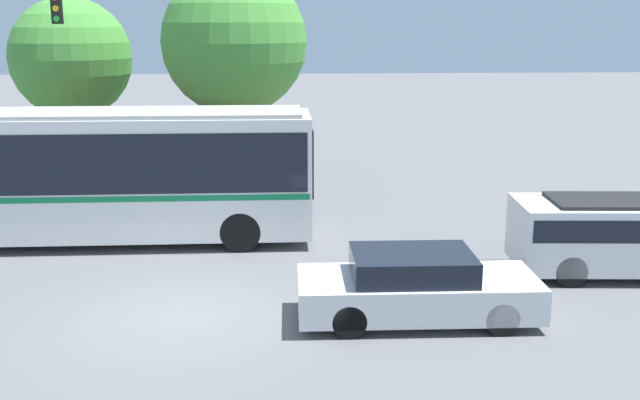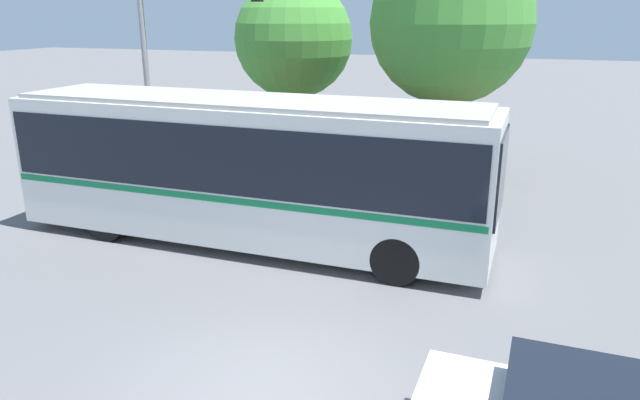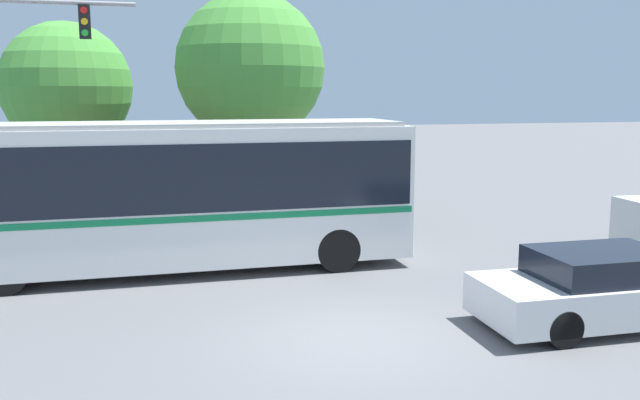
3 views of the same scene
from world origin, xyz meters
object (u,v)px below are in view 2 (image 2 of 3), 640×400
traffic_light_pole (177,36)px  street_tree_centre (451,23)px  city_bus (248,162)px  street_tree_left (294,39)px

traffic_light_pole → street_tree_centre: street_tree_centre is taller
city_bus → street_tree_left: bearing=106.6°
street_tree_centre → traffic_light_pole: bearing=-156.5°
street_tree_left → street_tree_centre: 6.47m
street_tree_left → traffic_light_pole: bearing=-107.4°
traffic_light_pole → street_tree_centre: bearing=23.5°
street_tree_left → street_tree_centre: size_ratio=0.87×
street_tree_centre → street_tree_left: bearing=162.7°
traffic_light_pole → street_tree_left: 5.56m
city_bus → street_tree_centre: (3.23, 7.87, 2.94)m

